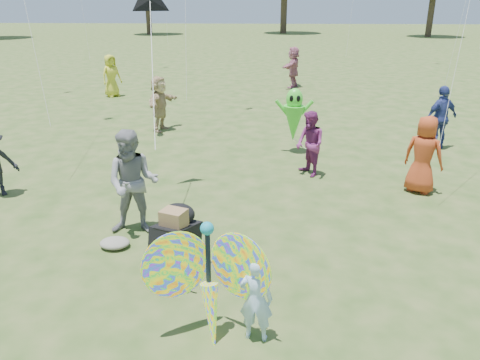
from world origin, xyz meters
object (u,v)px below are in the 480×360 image
crowd_a (424,155)px  crowd_g (111,76)px  butterfly_kite (209,282)px  crowd_c (441,118)px  crowd_j (293,67)px  adult_man (133,183)px  crowd_d (160,104)px  child_girl (256,299)px  alien_kite (294,117)px  jogging_stroller (176,237)px  crowd_e (310,144)px

crowd_a → crowd_g: (-9.94, 10.11, 0.04)m
crowd_a → butterfly_kite: 6.28m
crowd_c → crowd_j: crowd_j is taller
adult_man → crowd_d: 7.00m
child_girl → crowd_d: 10.15m
child_girl → crowd_c: (4.84, 8.16, 0.32)m
alien_kite → crowd_d: bearing=153.4°
crowd_j → crowd_g: bearing=-50.6°
crowd_j → alien_kite: (-0.47, -10.17, 0.03)m
crowd_d → jogging_stroller: crowd_d is taller
crowd_d → crowd_j: (4.53, 8.14, 0.08)m
crowd_c → jogging_stroller: bearing=22.9°
crowd_j → jogging_stroller: 16.54m
jogging_stroller → alien_kite: alien_kite is taller
crowd_g → crowd_d: bearing=-106.9°
child_girl → butterfly_kite: (-0.56, 0.03, 0.21)m
adult_man → crowd_d: adult_man is taller
crowd_a → crowd_d: bearing=-0.7°
crowd_a → crowd_j: size_ratio=0.89×
crowd_a → crowd_d: 8.15m
crowd_a → butterfly_kite: (-3.96, -4.88, -0.07)m
child_girl → adult_man: bearing=-43.3°
crowd_g → butterfly_kite: 16.14m
crowd_d → child_girl: bearing=-145.6°
butterfly_kite → child_girl: bearing=-2.9°
butterfly_kite → alien_kite: size_ratio=1.00×
adult_man → crowd_c: size_ratio=1.08×
child_girl → crowd_c: bearing=-113.2°
crowd_a → crowd_c: (1.44, 3.26, 0.04)m
crowd_e → alien_kite: (-0.30, 1.77, 0.21)m
crowd_e → jogging_stroller: (-2.31, -4.41, -0.15)m
jogging_stroller → alien_kite: size_ratio=0.65×
adult_man → butterfly_kite: 3.13m
child_girl → adult_man: size_ratio=0.59×
crowd_c → crowd_j: (-3.58, 9.58, 0.06)m
crowd_j → butterfly_kite: 17.81m
child_girl → alien_kite: alien_kite is taller
child_girl → alien_kite: (0.79, 7.57, 0.41)m
child_girl → butterfly_kite: 0.60m
crowd_c → jogging_stroller: (-6.06, -6.77, -0.26)m
alien_kite → crowd_e: bearing=-80.5°
child_girl → crowd_a: (3.40, 4.91, 0.28)m
crowd_c → butterfly_kite: 9.76m
child_girl → crowd_g: bearing=-59.0°
crowd_c → crowd_d: crowd_c is taller
adult_man → jogging_stroller: size_ratio=1.65×
crowd_c → child_girl: bearing=34.0°
child_girl → butterfly_kite: butterfly_kite is taller
child_girl → alien_kite: size_ratio=0.64×
crowd_j → crowd_e: bearing=19.4°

